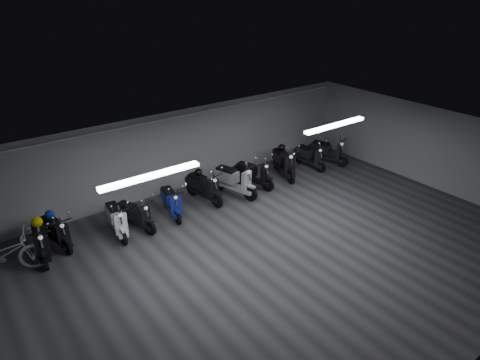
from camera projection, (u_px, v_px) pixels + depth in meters
floor at (278, 253)px, 11.60m from camera, size 14.00×10.00×0.01m
ceiling at (282, 156)px, 10.40m from camera, size 14.00×10.00×0.01m
back_wall at (182, 150)px, 14.62m from camera, size 14.00×0.01×2.80m
front_wall at (474, 321)px, 7.37m from camera, size 14.00×0.01×2.80m
right_wall at (433, 148)px, 14.78m from camera, size 0.01×10.00×2.80m
fluor_strip_left at (151, 176)px, 9.53m from camera, size 2.40×0.18×0.08m
fluor_strip_right at (335, 125)px, 12.77m from camera, size 2.40×0.18×0.08m
conduit at (181, 116)px, 14.04m from camera, size 13.60×0.05×0.05m
scooter_0 at (40, 236)px, 11.14m from camera, size 0.82×1.81×1.30m
scooter_1 at (55, 227)px, 11.61m from camera, size 0.84×1.75×1.25m
scooter_2 at (116, 215)px, 12.14m from camera, size 0.78×1.80×1.30m
scooter_3 at (134, 211)px, 12.39m from camera, size 1.14×1.77×1.25m
scooter_4 at (171, 198)px, 13.13m from camera, size 0.87×1.77×1.26m
scooter_5 at (204, 182)px, 13.95m from camera, size 0.90×1.92×1.37m
scooter_6 at (234, 175)px, 14.32m from camera, size 1.21×2.10×1.49m
scooter_7 at (253, 170)px, 14.92m from camera, size 1.19×1.88×1.33m
scooter_8 at (284, 158)px, 15.72m from camera, size 1.25×2.06×1.45m
scooter_9 at (310, 152)px, 16.47m from camera, size 0.62×1.72×1.27m
bicycle at (1, 250)px, 10.52m from camera, size 2.20×1.32×1.34m
scooter_10 at (328, 148)px, 16.81m from camera, size 1.23×1.93×1.37m
helmet_0 at (37, 222)px, 11.20m from camera, size 0.29×0.29×0.29m
helmet_1 at (198, 172)px, 13.99m from camera, size 0.25×0.25×0.25m
helmet_2 at (282, 148)px, 15.81m from camera, size 0.28×0.28×0.28m
helmet_3 at (49, 215)px, 11.64m from camera, size 0.26×0.26×0.26m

